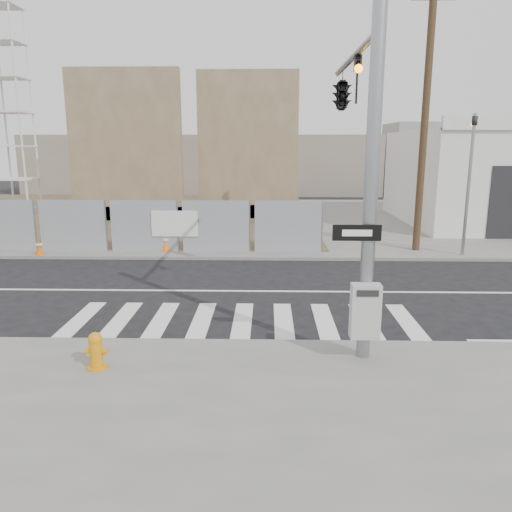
{
  "coord_description": "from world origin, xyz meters",
  "views": [
    {
      "loc": [
        0.6,
        -14.06,
        4.21
      ],
      "look_at": [
        0.31,
        -1.51,
        1.4
      ],
      "focal_mm": 35.0,
      "sensor_mm": 36.0,
      "label": 1
    }
  ],
  "objects_px": {
    "fire_hydrant": "(96,351)",
    "crane_tower": "(6,62)",
    "traffic_cone_c": "(39,247)",
    "traffic_cone_d": "(166,242)",
    "signal_pole": "(350,119)"
  },
  "relations": [
    {
      "from": "fire_hydrant",
      "to": "traffic_cone_d",
      "type": "xyz_separation_m",
      "value": [
        -0.81,
        10.53,
        -0.01
      ]
    },
    {
      "from": "signal_pole",
      "to": "fire_hydrant",
      "type": "xyz_separation_m",
      "value": [
        -5.07,
        -3.43,
        -4.31
      ]
    },
    {
      "from": "crane_tower",
      "to": "traffic_cone_d",
      "type": "xyz_separation_m",
      "value": [
        11.61,
        -11.95,
        -8.56
      ]
    },
    {
      "from": "signal_pole",
      "to": "traffic_cone_d",
      "type": "bearing_deg",
      "value": 129.66
    },
    {
      "from": "crane_tower",
      "to": "traffic_cone_c",
      "type": "bearing_deg",
      "value": -61.45
    },
    {
      "from": "crane_tower",
      "to": "traffic_cone_d",
      "type": "height_order",
      "value": "crane_tower"
    },
    {
      "from": "crane_tower",
      "to": "fire_hydrant",
      "type": "relative_size",
      "value": 25.69
    },
    {
      "from": "signal_pole",
      "to": "traffic_cone_c",
      "type": "xyz_separation_m",
      "value": [
        -10.54,
        6.27,
        -4.36
      ]
    },
    {
      "from": "fire_hydrant",
      "to": "traffic_cone_c",
      "type": "height_order",
      "value": "fire_hydrant"
    },
    {
      "from": "traffic_cone_c",
      "to": "traffic_cone_d",
      "type": "height_order",
      "value": "traffic_cone_d"
    },
    {
      "from": "traffic_cone_d",
      "to": "fire_hydrant",
      "type": "bearing_deg",
      "value": -85.6
    },
    {
      "from": "crane_tower",
      "to": "traffic_cone_c",
      "type": "xyz_separation_m",
      "value": [
        6.95,
        -12.78,
        -8.6
      ]
    },
    {
      "from": "signal_pole",
      "to": "traffic_cone_d",
      "type": "xyz_separation_m",
      "value": [
        -5.88,
        7.1,
        -4.32
      ]
    },
    {
      "from": "traffic_cone_c",
      "to": "traffic_cone_d",
      "type": "distance_m",
      "value": 4.73
    },
    {
      "from": "fire_hydrant",
      "to": "crane_tower",
      "type": "bearing_deg",
      "value": 132.65
    }
  ]
}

